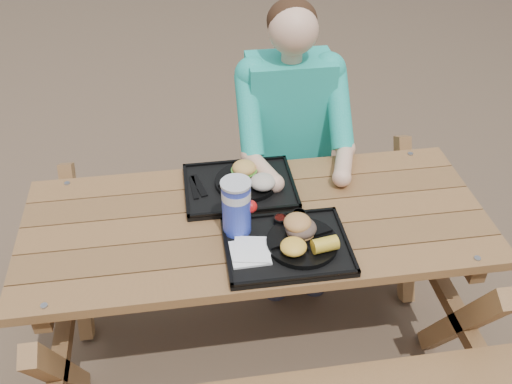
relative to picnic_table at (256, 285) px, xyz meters
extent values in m
plane|color=#999999|center=(0.00, 0.00, -0.38)|extent=(60.00, 60.00, 0.00)
cube|color=black|center=(0.09, -0.19, 0.39)|extent=(0.45, 0.35, 0.02)
cube|color=black|center=(-0.04, 0.19, 0.39)|extent=(0.45, 0.35, 0.02)
cylinder|color=black|center=(0.14, -0.19, 0.41)|extent=(0.26, 0.26, 0.02)
cylinder|color=black|center=(-0.01, 0.20, 0.41)|extent=(0.26, 0.26, 0.02)
cube|color=white|center=(-0.05, -0.21, 0.40)|extent=(0.14, 0.14, 0.02)
cylinder|color=#182EBA|center=(-0.08, -0.08, 0.50)|extent=(0.10, 0.10, 0.21)
cylinder|color=black|center=(0.08, -0.07, 0.41)|extent=(0.05, 0.05, 0.03)
cylinder|color=yellow|center=(0.16, -0.05, 0.41)|extent=(0.05, 0.05, 0.03)
ellipsoid|color=yellow|center=(0.10, -0.24, 0.44)|extent=(0.09, 0.09, 0.05)
cube|color=black|center=(-0.21, 0.21, 0.40)|extent=(0.06, 0.16, 0.01)
ellipsoid|color=#4B1F0F|center=(-0.08, 0.14, 0.43)|extent=(0.07, 0.07, 0.03)
ellipsoid|color=beige|center=(0.05, 0.14, 0.44)|extent=(0.10, 0.10, 0.06)
camera|label=1|loc=(-0.24, -1.66, 1.82)|focal=40.00mm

